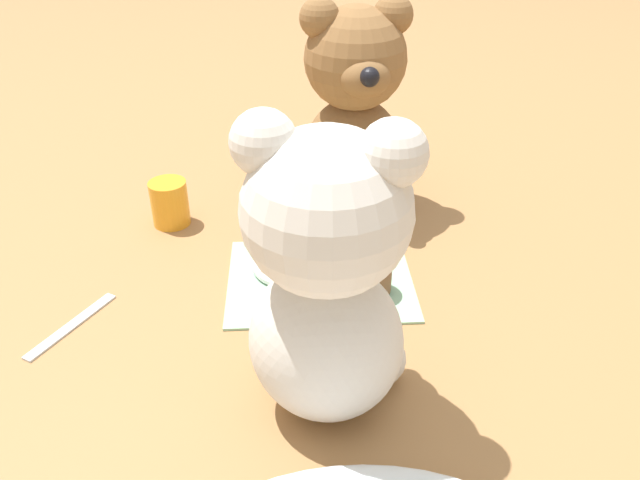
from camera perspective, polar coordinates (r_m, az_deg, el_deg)
ground_plane at (r=0.73m, az=0.00°, el=-3.71°), size 4.00×4.00×0.00m
knitted_placemat at (r=0.73m, az=0.00°, el=-3.52°), size 0.21×0.17×0.01m
teddy_bear_cream at (r=0.50m, az=0.66°, el=-3.41°), size 0.16×0.16×0.28m
teddy_bear_tan at (r=0.83m, az=3.18°, el=11.92°), size 0.15×0.15×0.28m
cupcake_near_cream_bear at (r=0.69m, az=4.80°, el=-2.64°), size 0.04×0.04×0.07m
saucer_plate at (r=0.74m, az=-2.61°, el=-2.20°), size 0.09×0.09×0.01m
cupcake_near_tan_bear at (r=0.73m, az=-2.67°, el=-0.20°), size 0.05×0.05×0.07m
juice_glass at (r=0.85m, az=-13.58°, el=3.31°), size 0.05×0.05×0.06m
teaspoon at (r=0.71m, az=-21.77°, el=-7.20°), size 0.07×0.11×0.01m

